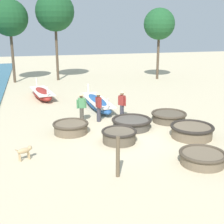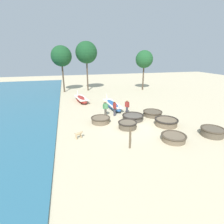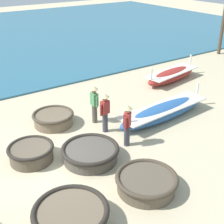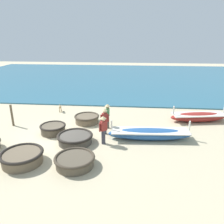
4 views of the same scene
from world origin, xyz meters
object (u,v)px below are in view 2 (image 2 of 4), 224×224
coracle_tilted (174,137)px  fisherman_standing_left (115,107)px  long_boat_green_hull (81,99)px  fisherman_with_hat (105,107)px  coracle_far_right (212,132)px  tree_center (86,53)px  fisherman_crouching (127,106)px  mooring_post_mid_beach (130,138)px  coracle_front_right (128,125)px  tree_right_mid (61,56)px  dog (79,134)px  coracle_upturned (166,122)px  coracle_center (152,113)px  coracle_beside_post (101,120)px  tree_left_mid (144,59)px  coracle_front_left (133,117)px  long_boat_ochre_hull (112,105)px

coracle_tilted → fisherman_standing_left: (-2.69, 6.25, 0.69)m
long_boat_green_hull → fisherman_with_hat: fisherman_with_hat is taller
coracle_far_right → tree_center: bearing=109.5°
fisherman_crouching → mooring_post_mid_beach: size_ratio=1.12×
coracle_front_right → fisherman_crouching: size_ratio=0.97×
tree_right_mid → fisherman_crouching: bearing=-64.8°
dog → coracle_far_right: bearing=-12.1°
coracle_upturned → coracle_center: size_ratio=1.06×
coracle_beside_post → tree_right_mid: size_ratio=0.24×
long_boat_green_hull → tree_left_mid: 13.25m
long_boat_green_hull → tree_center: size_ratio=0.52×
dog → tree_right_mid: bearing=93.4°
fisherman_crouching → mooring_post_mid_beach: fisherman_crouching is taller
fisherman_with_hat → fisherman_standing_left: (0.92, -0.07, 0.00)m
coracle_front_left → coracle_center: bearing=14.0°
long_boat_green_hull → coracle_upturned: bearing=-57.0°
tree_center → fisherman_standing_left: bearing=-85.9°
fisherman_with_hat → tree_right_mid: (-3.98, 13.32, 4.67)m
coracle_front_left → tree_left_mid: size_ratio=0.31×
coracle_front_left → coracle_center: (2.33, 0.58, -0.01)m
coracle_front_left → dog: dog is taller
fisherman_standing_left → fisherman_crouching: bearing=3.8°
coracle_tilted → mooring_post_mid_beach: bearing=-177.1°
tree_left_mid → tree_right_mid: (-13.26, 1.56, 0.52)m
coracle_front_right → coracle_upturned: 3.49m
coracle_far_right → coracle_upturned: bearing=130.5°
long_boat_green_hull → tree_left_mid: tree_left_mid is taller
fisherman_crouching → coracle_upturned: bearing=-56.8°
coracle_front_right → coracle_beside_post: bearing=138.1°
tree_left_mid → coracle_tilted: bearing=-107.4°
coracle_front_right → tree_left_mid: bearing=61.7°
fisherman_with_hat → coracle_center: bearing=-12.5°
coracle_upturned → tree_center: tree_center is taller
coracle_front_right → coracle_front_left: bearing=56.1°
long_boat_ochre_hull → dog: size_ratio=7.61×
fisherman_standing_left → coracle_front_right: bearing=-85.9°
coracle_tilted → tree_left_mid: bearing=72.6°
long_boat_green_hull → fisherman_crouching: bearing=-57.0°
coracle_front_left → long_boat_green_hull: 8.98m
coracle_beside_post → coracle_far_right: bearing=-31.5°
coracle_front_left → tree_right_mid: tree_right_mid is taller
long_boat_green_hull → tree_right_mid: (-2.14, 6.97, 5.28)m
tree_right_mid → long_boat_ochre_hull: bearing=-63.1°
coracle_beside_post → coracle_center: size_ratio=0.91×
fisherman_standing_left → tree_left_mid: (8.36, 11.84, 4.14)m
coracle_center → tree_left_mid: (4.64, 12.80, 4.82)m
fisherman_standing_left → tree_right_mid: (-4.90, 13.39, 4.67)m
tree_center → coracle_far_right: bearing=-70.5°
tree_center → coracle_front_right: bearing=-85.9°
coracle_front_right → coracle_far_right: 6.53m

